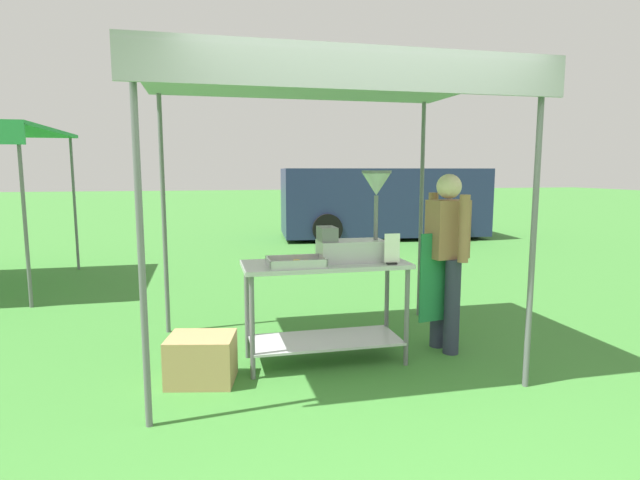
# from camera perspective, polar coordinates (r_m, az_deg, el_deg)

# --- Properties ---
(ground_plane) EXTENTS (70.00, 70.00, 0.00)m
(ground_plane) POSITION_cam_1_polar(r_m,az_deg,el_deg) (9.25, -5.90, -2.48)
(ground_plane) COLOR #3D7F33
(stall_canopy) EXTENTS (2.95, 2.19, 2.42)m
(stall_canopy) POSITION_cam_1_polar(r_m,az_deg,el_deg) (4.38, 0.31, 16.86)
(stall_canopy) COLOR slate
(stall_canopy) RESTS_ON ground
(donut_cart) EXTENTS (1.39, 0.58, 0.87)m
(donut_cart) POSITION_cam_1_polar(r_m,az_deg,el_deg) (4.35, 0.59, -5.81)
(donut_cart) COLOR #B7B7BC
(donut_cart) RESTS_ON ground
(donut_tray) EXTENTS (0.46, 0.30, 0.07)m
(donut_tray) POSITION_cam_1_polar(r_m,az_deg,el_deg) (4.13, -2.61, -2.65)
(donut_tray) COLOR #B7B7BC
(donut_tray) RESTS_ON donut_cart
(donut_fryer) EXTENTS (0.63, 0.28, 0.77)m
(donut_fryer) POSITION_cam_1_polar(r_m,az_deg,el_deg) (4.34, 4.07, 1.07)
(donut_fryer) COLOR #B7B7BC
(donut_fryer) RESTS_ON donut_cart
(menu_sign) EXTENTS (0.13, 0.05, 0.26)m
(menu_sign) POSITION_cam_1_polar(r_m,az_deg,el_deg) (4.24, 8.06, -1.24)
(menu_sign) COLOR black
(menu_sign) RESTS_ON donut_cart
(vendor) EXTENTS (0.46, 0.54, 1.61)m
(vendor) POSITION_cam_1_polar(r_m,az_deg,el_deg) (4.72, 13.94, -1.42)
(vendor) COLOR #2D3347
(vendor) RESTS_ON ground
(supply_crate) EXTENTS (0.57, 0.49, 0.37)m
(supply_crate) POSITION_cam_1_polar(r_m,az_deg,el_deg) (4.17, -13.12, -12.83)
(supply_crate) COLOR tan
(supply_crate) RESTS_ON ground
(van_navy) EXTENTS (5.03, 2.43, 1.69)m
(van_navy) POSITION_cam_1_polar(r_m,az_deg,el_deg) (12.66, 6.90, 4.26)
(van_navy) COLOR navy
(van_navy) RESTS_ON ground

